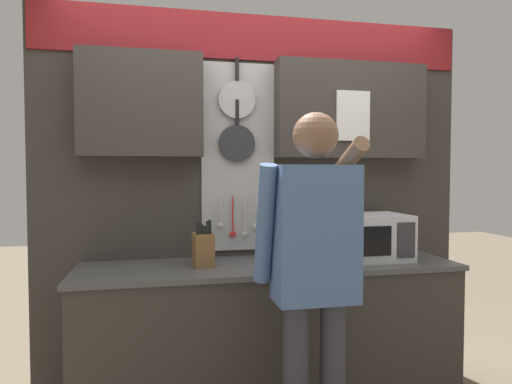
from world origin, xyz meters
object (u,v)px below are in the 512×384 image
object	(u,v)px
knife_block	(203,249)
utensil_crock	(304,247)
person	(314,261)
microwave	(364,237)

from	to	relation	value
knife_block	utensil_crock	bearing A→B (deg)	0.03
person	microwave	bearing A→B (deg)	48.62
microwave	person	bearing A→B (deg)	-131.38
knife_block	microwave	bearing A→B (deg)	-0.03
utensil_crock	person	bearing A→B (deg)	-103.89
utensil_crock	microwave	bearing A→B (deg)	-0.12
knife_block	utensil_crock	size ratio (longest dim) A/B	0.80
knife_block	person	size ratio (longest dim) A/B	0.16
utensil_crock	person	size ratio (longest dim) A/B	0.20
utensil_crock	person	world-z (taller)	person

